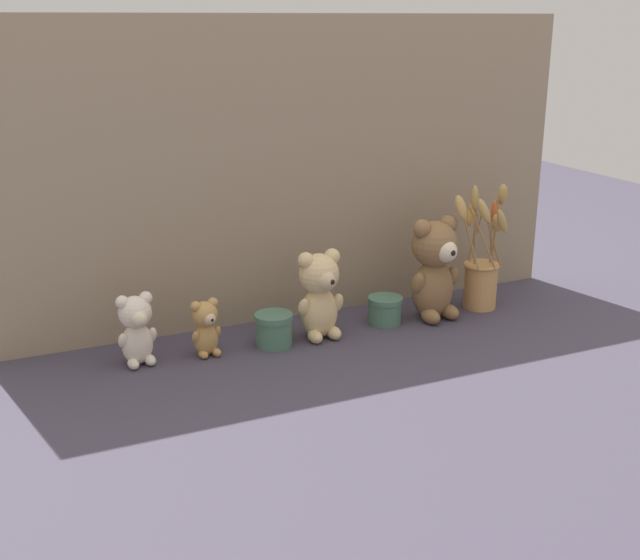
{
  "coord_description": "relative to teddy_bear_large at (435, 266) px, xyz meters",
  "views": [
    {
      "loc": [
        -0.7,
        -1.54,
        0.69
      ],
      "look_at": [
        0.0,
        0.02,
        0.13
      ],
      "focal_mm": 45.0,
      "sensor_mm": 36.0,
      "label": 1
    }
  ],
  "objects": [
    {
      "name": "backdrop_wall",
      "position": [
        -0.29,
        0.16,
        0.22
      ],
      "size": [
        1.42,
        0.02,
        0.7
      ],
      "color": "gray",
      "rests_on": "ground"
    },
    {
      "name": "decorative_tin_tall",
      "position": [
        -0.41,
        -0.0,
        -0.09
      ],
      "size": [
        0.09,
        0.09,
        0.07
      ],
      "color": "#47705B",
      "rests_on": "ground"
    },
    {
      "name": "teddy_bear_medium",
      "position": [
        -0.3,
        -0.0,
        -0.02
      ],
      "size": [
        0.11,
        0.1,
        0.21
      ],
      "color": "#DBBC84",
      "rests_on": "ground"
    },
    {
      "name": "flower_vase",
      "position": [
        0.14,
        0.01,
        -0.02
      ],
      "size": [
        0.16,
        0.16,
        0.32
      ],
      "color": "tan",
      "rests_on": "ground"
    },
    {
      "name": "teddy_bear_large",
      "position": [
        0.0,
        0.0,
        0.0
      ],
      "size": [
        0.14,
        0.13,
        0.25
      ],
      "color": "olive",
      "rests_on": "ground"
    },
    {
      "name": "teddy_bear_tiny",
      "position": [
        -0.56,
        0.01,
        -0.06
      ],
      "size": [
        0.07,
        0.06,
        0.13
      ],
      "color": "tan",
      "rests_on": "ground"
    },
    {
      "name": "ground_plane",
      "position": [
        -0.29,
        -0.01,
        -0.13
      ],
      "size": [
        4.0,
        4.0,
        0.0
      ],
      "primitive_type": "plane",
      "color": "#3D3847"
    },
    {
      "name": "teddy_bear_small",
      "position": [
        -0.71,
        0.02,
        -0.05
      ],
      "size": [
        0.09,
        0.08,
        0.16
      ],
      "color": "beige",
      "rests_on": "ground"
    },
    {
      "name": "decorative_tin_short",
      "position": [
        -0.12,
        0.02,
        -0.1
      ],
      "size": [
        0.08,
        0.08,
        0.06
      ],
      "color": "#47705B",
      "rests_on": "ground"
    }
  ]
}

